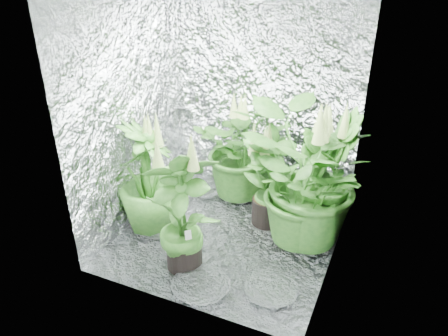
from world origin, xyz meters
name	(u,v)px	position (x,y,z in m)	size (l,w,h in m)	color
ground	(229,235)	(0.00, 0.00, 0.00)	(1.60, 1.60, 0.00)	silver
walls	(229,117)	(0.00, 0.00, 1.00)	(1.62, 1.62, 2.00)	silver
plant_a	(243,148)	(-0.13, 0.62, 0.47)	(1.02, 1.02, 0.99)	black
plant_b	(269,180)	(0.22, 0.30, 0.40)	(0.55, 0.55, 0.89)	black
plant_c	(326,176)	(0.64, 0.36, 0.50)	(0.62, 0.62, 1.08)	black
plant_d	(148,179)	(-0.62, -0.14, 0.44)	(0.68, 0.68, 0.97)	black
plant_e	(307,181)	(0.55, 0.14, 0.55)	(1.27, 1.27, 1.14)	black
plant_f	(182,210)	(-0.15, -0.45, 0.47)	(0.69, 0.69, 1.02)	black
circulation_fan	(314,207)	(0.57, 0.41, 0.17)	(0.17, 0.36, 0.41)	black
plant_label	(188,235)	(-0.10, -0.48, 0.30)	(0.04, 0.01, 0.07)	white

